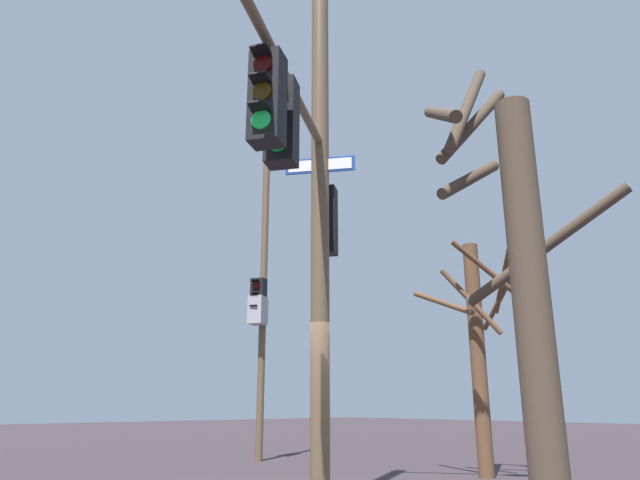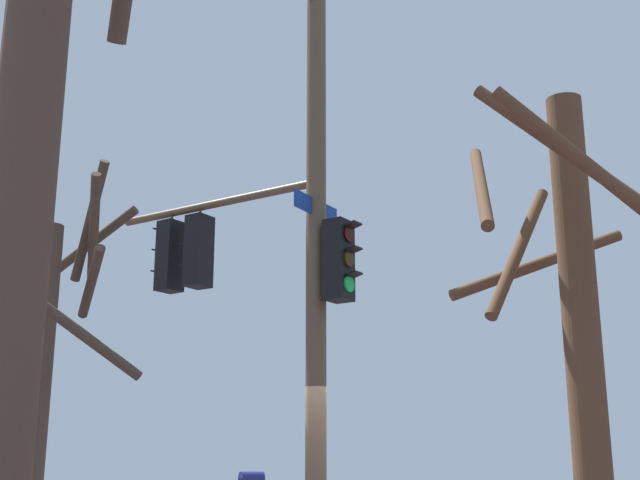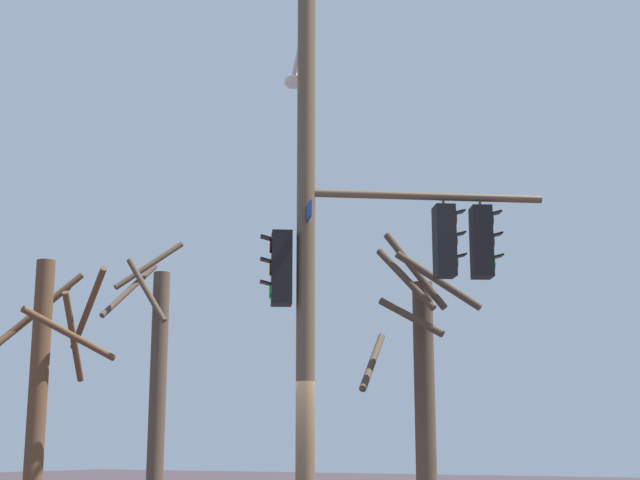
# 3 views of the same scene
# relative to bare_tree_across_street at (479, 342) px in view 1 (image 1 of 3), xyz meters

# --- Properties ---
(main_signal_pole_assembly) EXTENTS (4.75, 2.80, 8.67)m
(main_signal_pole_assembly) POSITION_rel_bare_tree_across_street_xyz_m (-5.15, -0.90, 2.06)
(main_signal_pole_assembly) COLOR brown
(main_signal_pole_assembly) RESTS_ON ground
(secondary_pole_assembly) EXTENTS (0.70, 0.58, 8.42)m
(secondary_pole_assembly) POSITION_rel_bare_tree_across_street_xyz_m (-1.39, 5.68, 1.46)
(secondary_pole_assembly) COLOR brown
(secondary_pole_assembly) RESTS_ON ground
(bare_tree_across_street) EXTENTS (2.15, 2.16, 4.65)m
(bare_tree_across_street) POSITION_rel_bare_tree_across_street_xyz_m (0.00, 0.00, 0.00)
(bare_tree_across_street) COLOR brown
(bare_tree_across_street) RESTS_ON ground
(bare_tree_corner) EXTENTS (2.32, 1.85, 5.28)m
(bare_tree_corner) POSITION_rel_bare_tree_across_street_xyz_m (-5.11, -3.87, -0.04)
(bare_tree_corner) COLOR #48392C
(bare_tree_corner) RESTS_ON ground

